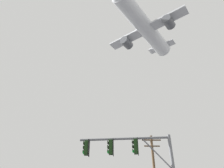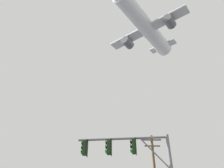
% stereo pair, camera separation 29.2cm
% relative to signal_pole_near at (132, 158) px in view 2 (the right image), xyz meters
% --- Properties ---
extents(signal_pole_near, '(5.77, 1.00, 6.04)m').
position_rel_signal_pole_near_xyz_m(signal_pole_near, '(0.00, 0.00, 0.00)').
color(signal_pole_near, slate).
rests_on(signal_pole_near, ground).
extents(airplane, '(19.38, 23.12, 7.34)m').
position_rel_signal_pole_near_xyz_m(airplane, '(7.33, 23.37, 36.42)').
color(airplane, white).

